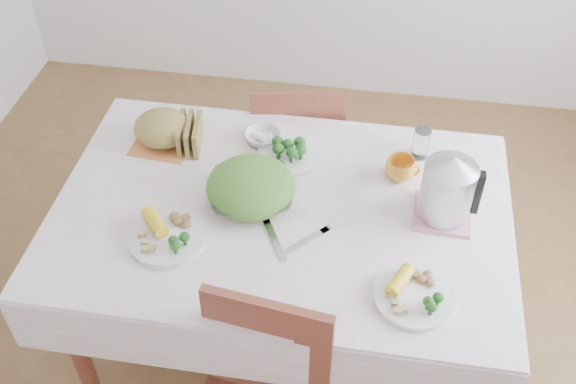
# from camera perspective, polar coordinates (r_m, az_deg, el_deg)

# --- Properties ---
(floor) EXTENTS (3.60, 3.60, 0.00)m
(floor) POSITION_cam_1_polar(r_m,az_deg,el_deg) (2.81, -0.48, -12.38)
(floor) COLOR brown
(floor) RESTS_ON ground
(dining_table) EXTENTS (1.40, 0.90, 0.75)m
(dining_table) POSITION_cam_1_polar(r_m,az_deg,el_deg) (2.51, -0.53, -7.62)
(dining_table) COLOR brown
(dining_table) RESTS_ON floor
(tablecloth) EXTENTS (1.50, 1.00, 0.01)m
(tablecloth) POSITION_cam_1_polar(r_m,az_deg,el_deg) (2.22, -0.59, -1.49)
(tablecloth) COLOR white
(tablecloth) RESTS_ON dining_table
(chair_far) EXTENTS (0.44, 0.44, 0.86)m
(chair_far) POSITION_cam_1_polar(r_m,az_deg,el_deg) (2.93, 0.81, 4.18)
(chair_far) COLOR brown
(chair_far) RESTS_ON floor
(salad_bowl) EXTENTS (0.34, 0.34, 0.07)m
(salad_bowl) POSITION_cam_1_polar(r_m,az_deg,el_deg) (2.22, -3.13, -0.12)
(salad_bowl) COLOR white
(salad_bowl) RESTS_ON tablecloth
(dinner_plate_left) EXTENTS (0.32, 0.32, 0.02)m
(dinner_plate_left) POSITION_cam_1_polar(r_m,az_deg,el_deg) (2.15, -10.13, -3.80)
(dinner_plate_left) COLOR white
(dinner_plate_left) RESTS_ON tablecloth
(dinner_plate_right) EXTENTS (0.34, 0.34, 0.02)m
(dinner_plate_right) POSITION_cam_1_polar(r_m,az_deg,el_deg) (2.00, 10.61, -8.67)
(dinner_plate_right) COLOR white
(dinner_plate_right) RESTS_ON tablecloth
(broccoli_plate) EXTENTS (0.22, 0.22, 0.02)m
(broccoli_plate) POSITION_cam_1_polar(r_m,az_deg,el_deg) (2.40, -0.01, 3.10)
(broccoli_plate) COLOR beige
(broccoli_plate) RESTS_ON tablecloth
(napkin) EXTENTS (0.23, 0.23, 0.00)m
(napkin) POSITION_cam_1_polar(r_m,az_deg,el_deg) (2.51, -10.42, 4.23)
(napkin) COLOR #E08242
(napkin) RESTS_ON tablecloth
(bread_loaf) EXTENTS (0.26, 0.25, 0.12)m
(bread_loaf) POSITION_cam_1_polar(r_m,az_deg,el_deg) (2.48, -10.58, 5.23)
(bread_loaf) COLOR olive
(bread_loaf) RESTS_ON napkin
(fruit_bowl) EXTENTS (0.17, 0.17, 0.04)m
(fruit_bowl) POSITION_cam_1_polar(r_m,az_deg,el_deg) (2.46, -2.14, 4.65)
(fruit_bowl) COLOR white
(fruit_bowl) RESTS_ON tablecloth
(yellow_mug) EXTENTS (0.12, 0.12, 0.08)m
(yellow_mug) POSITION_cam_1_polar(r_m,az_deg,el_deg) (2.33, 9.47, 1.95)
(yellow_mug) COLOR orange
(yellow_mug) RESTS_ON tablecloth
(glass_tumbler) EXTENTS (0.07, 0.07, 0.11)m
(glass_tumbler) POSITION_cam_1_polar(r_m,az_deg,el_deg) (2.42, 11.22, 4.20)
(glass_tumbler) COLOR white
(glass_tumbler) RESTS_ON tablecloth
(pink_tray) EXTENTS (0.19, 0.19, 0.01)m
(pink_tray) POSITION_cam_1_polar(r_m,az_deg,el_deg) (2.25, 12.91, -1.78)
(pink_tray) COLOR pink
(pink_tray) RESTS_ON tablecloth
(electric_kettle) EXTENTS (0.19, 0.19, 0.24)m
(electric_kettle) POSITION_cam_1_polar(r_m,az_deg,el_deg) (2.17, 13.37, 0.31)
(electric_kettle) COLOR #B2B5BA
(electric_kettle) RESTS_ON pink_tray
(fork_left) EXTENTS (0.11, 0.19, 0.00)m
(fork_left) POSITION_cam_1_polar(r_m,az_deg,el_deg) (2.12, -1.19, -3.96)
(fork_left) COLOR silver
(fork_left) RESTS_ON tablecloth
(fork_right) EXTENTS (0.14, 0.14, 0.00)m
(fork_right) POSITION_cam_1_polar(r_m,az_deg,el_deg) (2.12, 1.54, -4.15)
(fork_right) COLOR silver
(fork_right) RESTS_ON tablecloth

